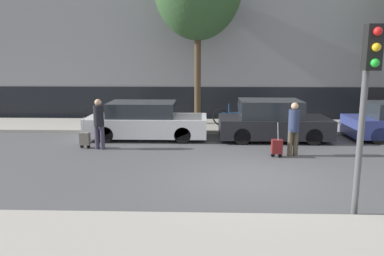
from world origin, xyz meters
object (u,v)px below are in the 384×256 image
Objects in this scene: parked_bicycle at (233,117)px; pedestrian_left at (99,121)px; pedestrian_right at (294,126)px; trolley_right at (277,147)px; trolley_left at (85,139)px; parked_car_1 at (272,122)px; parked_car_0 at (146,121)px; traffic_light at (368,83)px.

pedestrian_left is at bearing -140.77° from parked_bicycle.
pedestrian_right is 0.95× the size of parked_bicycle.
parked_bicycle is (-1.00, 4.72, 0.16)m from trolley_right.
trolley_right is at bearing -78.06° from parked_bicycle.
pedestrian_left is at bearing -11.32° from trolley_left.
parked_car_0 is at bearing 178.61° from parked_car_1.
trolley_left reaches higher than parked_bicycle.
parked_car_0 is 1.24× the size of traffic_light.
pedestrian_right reaches higher than parked_car_0.
traffic_light is (0.18, -4.57, 1.63)m from pedestrian_right.
trolley_left is (-0.54, 0.11, -0.63)m from pedestrian_left.
pedestrian_left is 5.85m from trolley_right.
pedestrian_left is (-1.30, -1.78, 0.31)m from parked_car_0.
parked_bicycle is at bearing 101.94° from trolley_right.
trolley_right is at bearing -96.72° from parked_car_1.
parked_car_0 is at bearing 149.55° from trolley_right.
pedestrian_left reaches higher than trolley_right.
pedestrian_right is (0.23, -2.34, 0.27)m from parked_car_1.
pedestrian_left is at bearing -126.10° from parked_car_0.
parked_bicycle is (-1.71, 9.13, -2.10)m from traffic_light.
parked_car_1 is at bearing 13.27° from trolley_left.
parked_car_0 is 2.22m from pedestrian_left.
parked_car_0 is 1.11× the size of parked_car_1.
traffic_light is at bearing -27.71° from pedestrian_left.
pedestrian_right is at bearing 5.24° from pedestrian_left.
pedestrian_left is 6.15m from parked_bicycle.
pedestrian_left reaches higher than pedestrian_right.
traffic_light reaches higher than pedestrian_right.
pedestrian_right is at bearing -71.52° from parked_bicycle.
parked_bicycle is at bearing 31.32° from parked_car_0.
trolley_left is at bearing -137.71° from parked_car_0.
traffic_light reaches higher than parked_car_1.
parked_car_1 is 3.74× the size of trolley_left.
parked_car_1 is 2.55m from trolley_right.
traffic_light reaches higher than trolley_left.
trolley_right is at bearing 3.04° from pedestrian_left.
parked_car_1 is at bearing 93.41° from traffic_light.
pedestrian_left is 8.48m from traffic_light.
trolley_right is 0.62× the size of parked_bicycle.
parked_car_1 is at bearing 26.75° from pedestrian_left.
pedestrian_left is at bearing 171.66° from trolley_right.
trolley_left is 0.99× the size of trolley_right.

